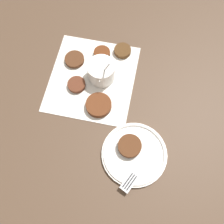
{
  "coord_description": "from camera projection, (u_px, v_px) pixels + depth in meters",
  "views": [
    {
      "loc": [
        0.46,
        0.11,
        0.79
      ],
      "look_at": [
        0.15,
        0.09,
        0.02
      ],
      "focal_mm": 42.0,
      "sensor_mm": 36.0,
      "label": 1
    }
  ],
  "objects": [
    {
      "name": "sauce_bowl",
      "position": [
        101.0,
        72.0,
        0.87
      ],
      "size": [
        0.1,
        0.09,
        0.13
      ],
      "color": "white",
      "rests_on": "napkin"
    },
    {
      "name": "fritter_1",
      "position": [
        74.0,
        59.0,
        0.92
      ],
      "size": [
        0.07,
        0.07,
        0.01
      ],
      "color": "#4C2C19",
      "rests_on": "napkin"
    },
    {
      "name": "fritter_0",
      "position": [
        99.0,
        105.0,
        0.85
      ],
      "size": [
        0.08,
        0.08,
        0.02
      ],
      "color": "#5A2F19",
      "rests_on": "napkin"
    },
    {
      "name": "ground_plane",
      "position": [
        91.0,
        72.0,
        0.91
      ],
      "size": [
        4.0,
        4.0,
        0.0
      ],
      "primitive_type": "plane",
      "color": "#4C3828"
    },
    {
      "name": "fritter_on_plate",
      "position": [
        130.0,
        146.0,
        0.78
      ],
      "size": [
        0.07,
        0.07,
        0.02
      ],
      "color": "#512D19",
      "rests_on": "serving_plate"
    },
    {
      "name": "fork",
      "position": [
        136.0,
        173.0,
        0.76
      ],
      "size": [
        0.15,
        0.1,
        0.0
      ],
      "color": "silver",
      "rests_on": "serving_plate"
    },
    {
      "name": "fritter_2",
      "position": [
        77.0,
        85.0,
        0.88
      ],
      "size": [
        0.06,
        0.06,
        0.01
      ],
      "color": "#562C1C",
      "rests_on": "napkin"
    },
    {
      "name": "fritter_4",
      "position": [
        102.0,
        53.0,
        0.92
      ],
      "size": [
        0.06,
        0.06,
        0.01
      ],
      "color": "#592C15",
      "rests_on": "napkin"
    },
    {
      "name": "serving_plate",
      "position": [
        134.0,
        154.0,
        0.79
      ],
      "size": [
        0.2,
        0.2,
        0.02
      ],
      "color": "white",
      "rests_on": "ground_plane"
    },
    {
      "name": "fritter_3",
      "position": [
        122.0,
        51.0,
        0.93
      ],
      "size": [
        0.06,
        0.06,
        0.02
      ],
      "color": "#4B3019",
      "rests_on": "napkin"
    },
    {
      "name": "napkin",
      "position": [
        92.0,
        78.0,
        0.9
      ],
      "size": [
        0.34,
        0.32,
        0.0
      ],
      "color": "silver",
      "rests_on": "ground_plane"
    }
  ]
}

